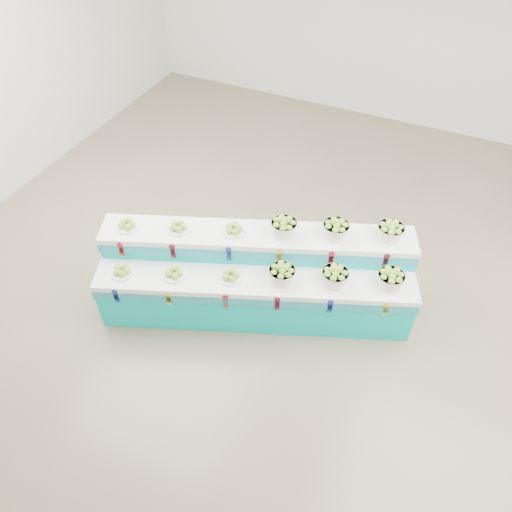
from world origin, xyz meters
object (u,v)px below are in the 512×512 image
object	(u,v)px
plate_upper_mid	(178,226)
basket_upper_right	(390,231)
display_stand	(256,277)
basket_lower_left	(282,274)

from	to	relation	value
plate_upper_mid	basket_upper_right	distance (m)	2.44
display_stand	basket_upper_right	distance (m)	1.66
display_stand	plate_upper_mid	bearing A→B (deg)	166.05
display_stand	basket_upper_right	xyz separation A→B (m)	(1.33, 0.76, 0.62)
basket_upper_right	basket_lower_left	bearing A→B (deg)	-138.15
basket_lower_left	basket_upper_right	distance (m)	1.33
basket_lower_left	plate_upper_mid	world-z (taller)	plate_upper_mid
basket_lower_left	plate_upper_mid	bearing A→B (deg)	-179.40
basket_lower_left	basket_upper_right	world-z (taller)	basket_upper_right
basket_lower_left	display_stand	bearing A→B (deg)	164.21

